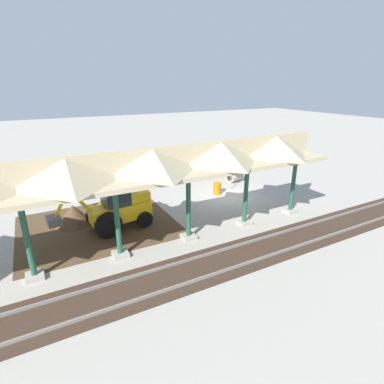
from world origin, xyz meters
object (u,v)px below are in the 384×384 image
Objects in this scene: concrete_pipe at (235,176)px; traffic_barrel at (217,188)px; stop_sign at (232,165)px; backhoe at (117,207)px.

traffic_barrel is (2.87, 1.83, -0.01)m from concrete_pipe.
stop_sign is 2.10m from traffic_barrel.
traffic_barrel is (-7.67, -2.01, -0.81)m from backhoe.
backhoe is at bearing 14.95° from stop_sign.
stop_sign reaches higher than concrete_pipe.
backhoe reaches higher than concrete_pipe.
concrete_pipe is (-1.37, -1.39, -1.38)m from stop_sign.
backhoe reaches higher than traffic_barrel.
backhoe is 7.97m from traffic_barrel.
stop_sign is 2.39m from concrete_pipe.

